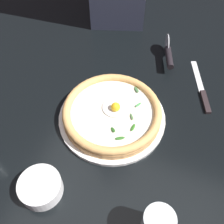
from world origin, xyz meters
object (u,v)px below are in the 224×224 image
(pizza, at_px, (112,112))
(pizza_cutter, at_px, (168,54))
(side_bowl, at_px, (41,187))
(table_knife, at_px, (203,93))

(pizza, xyz_separation_m, pizza_cutter, (-0.09, -0.30, 0.00))
(side_bowl, distance_m, pizza_cutter, 0.59)
(side_bowl, relative_size, pizza_cutter, 0.72)
(pizza, distance_m, side_bowl, 0.28)
(pizza_cutter, bearing_deg, table_knife, 144.29)
(pizza, bearing_deg, table_knife, -139.97)
(pizza, distance_m, pizza_cutter, 0.31)
(side_bowl, height_order, pizza_cutter, pizza_cutter)
(pizza, relative_size, table_knife, 1.30)
(pizza, relative_size, pizza_cutter, 1.96)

